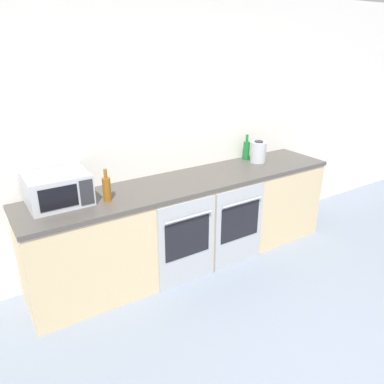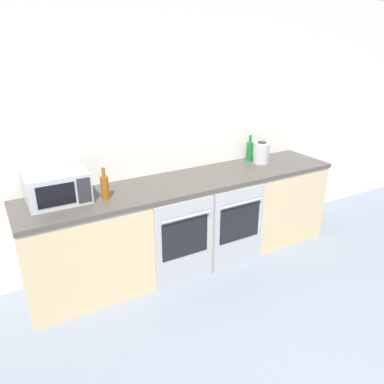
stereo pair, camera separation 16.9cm
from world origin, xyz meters
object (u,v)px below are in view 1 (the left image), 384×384
Objects in this scene: oven_left at (187,243)px; bottle_green at (246,150)px; microwave at (58,189)px; kettle at (258,152)px; bottle_amber at (107,188)px; oven_right at (239,227)px.

oven_left is 2.91× the size of bottle_green.
microwave is (-0.97, 0.43, 0.59)m from oven_left.
kettle is at bearing 19.40° from oven_left.
bottle_green reaches higher than bottle_amber.
oven_right is 3.01× the size of bottle_amber.
oven_left and oven_right have the same top height.
microwave reaches higher than kettle.
bottle_amber is (-0.61, 0.29, 0.57)m from oven_left.
bottle_amber reaches higher than oven_left.
bottle_green is (1.15, 0.56, 0.58)m from oven_left.
microwave is 2.06× the size of kettle.
oven_left is 0.88m from bottle_amber.
oven_right is at bearing -15.41° from microwave.
bottle_amber reaches higher than microwave.
bottle_amber is at bearing -175.75° from kettle.
oven_right is at bearing 0.00° from oven_left.
kettle reaches higher than oven_right.
oven_left is 1.39m from kettle.
oven_left is at bearing -25.35° from bottle_amber.
microwave is at bearing 157.67° from bottle_amber.
oven_left is 1.00× the size of oven_right.
kettle is at bearing -70.34° from bottle_green.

